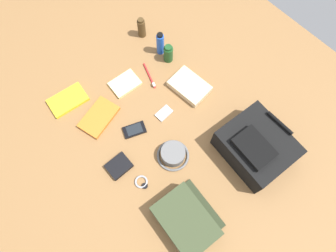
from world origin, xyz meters
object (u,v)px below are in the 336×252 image
(cell_phone, at_px, (134,130))
(notepad, at_px, (125,84))
(backpack, at_px, (256,147))
(deodorant_spray, at_px, (160,44))
(folded_towel, at_px, (189,86))
(wristwatch, at_px, (142,182))
(bucket_hat, at_px, (173,154))
(toothbrush, at_px, (150,77))
(cologne_bottle, at_px, (141,28))
(travel_guidebook, at_px, (99,117))
(wallet, at_px, (119,166))
(paperback_novel, at_px, (68,100))
(toiletry_pouch, at_px, (186,221))
(shampoo_bottle, at_px, (168,53))
(media_player, at_px, (164,113))

(cell_phone, distance_m, notepad, 0.27)
(backpack, height_order, cell_phone, backpack)
(deodorant_spray, distance_m, folded_towel, 0.28)
(cell_phone, distance_m, wristwatch, 0.27)
(bucket_hat, relative_size, toothbrush, 1.00)
(deodorant_spray, distance_m, notepad, 0.29)
(bucket_hat, xyz_separation_m, cologne_bottle, (-0.65, 0.35, 0.03))
(deodorant_spray, distance_m, travel_guidebook, 0.51)
(cell_phone, distance_m, wallet, 0.20)
(wallet, xyz_separation_m, folded_towel, (-0.09, 0.54, 0.01))
(backpack, bearing_deg, bucket_hat, -128.44)
(backpack, relative_size, paperback_novel, 1.66)
(toiletry_pouch, relative_size, shampoo_bottle, 2.59)
(bucket_hat, relative_size, media_player, 1.82)
(toiletry_pouch, distance_m, bucket_hat, 0.31)
(deodorant_spray, bearing_deg, wallet, -58.15)
(toiletry_pouch, distance_m, wristwatch, 0.27)
(shampoo_bottle, relative_size, paperback_novel, 0.54)
(toiletry_pouch, xyz_separation_m, folded_towel, (-0.48, 0.48, -0.03))
(toothbrush, relative_size, wallet, 1.43)
(toiletry_pouch, bearing_deg, paperback_novel, -176.98)
(wallet, bearing_deg, shampoo_bottle, 117.87)
(bucket_hat, height_order, media_player, bucket_hat)
(cologne_bottle, relative_size, travel_guidebook, 0.55)
(toiletry_pouch, height_order, cell_phone, toiletry_pouch)
(backpack, distance_m, bucket_hat, 0.39)
(bucket_hat, bearing_deg, toiletry_pouch, -31.66)
(cologne_bottle, bearing_deg, wristwatch, -40.24)
(media_player, xyz_separation_m, toothbrush, (-0.21, 0.09, 0.00))
(bucket_hat, height_order, travel_guidebook, bucket_hat)
(wristwatch, distance_m, wallet, 0.13)
(media_player, xyz_separation_m, folded_towel, (-0.02, 0.20, 0.01))
(media_player, relative_size, notepad, 0.58)
(toothbrush, bearing_deg, cologne_bottle, 148.22)
(shampoo_bottle, distance_m, cell_phone, 0.46)
(cologne_bottle, xyz_separation_m, toothbrush, (0.24, -0.15, -0.05))
(backpack, relative_size, shampoo_bottle, 3.06)
(travel_guidebook, distance_m, cell_phone, 0.19)
(backpack, bearing_deg, notepad, -162.01)
(paperback_novel, xyz_separation_m, cell_phone, (0.36, 0.15, -0.00))
(toiletry_pouch, height_order, folded_towel, toiletry_pouch)
(cell_phone, bearing_deg, media_player, 79.95)
(bucket_hat, height_order, folded_towel, bucket_hat)
(cell_phone, bearing_deg, travel_guidebook, -152.15)
(travel_guidebook, distance_m, wristwatch, 0.40)
(folded_towel, bearing_deg, wristwatch, -66.99)
(backpack, height_order, folded_towel, backpack)
(wristwatch, bearing_deg, backpack, 64.16)
(toothbrush, distance_m, notepad, 0.14)
(cologne_bottle, xyz_separation_m, shampoo_bottle, (0.22, 0.00, -0.01))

